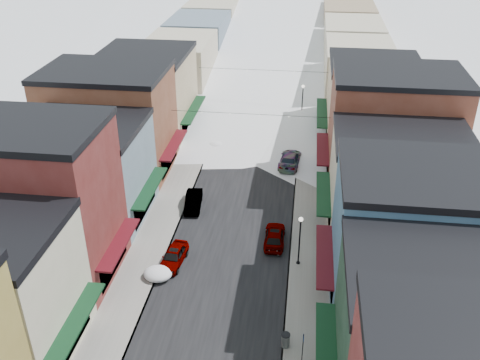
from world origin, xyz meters
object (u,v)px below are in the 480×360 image
(car_silver_sedan, at_px, (174,256))
(trash_can, at_px, (285,340))
(streetlamp_near, at_px, (300,235))
(car_dark_hatch, at_px, (193,201))

(car_silver_sedan, distance_m, trash_can, 12.20)
(trash_can, relative_size, streetlamp_near, 0.23)
(car_dark_hatch, height_order, trash_can, car_dark_hatch)
(car_dark_hatch, height_order, streetlamp_near, streetlamp_near)
(streetlamp_near, bearing_deg, car_silver_sedan, -173.89)
(streetlamp_near, bearing_deg, trash_can, -93.58)
(car_silver_sedan, bearing_deg, streetlamp_near, 12.03)
(car_silver_sedan, distance_m, streetlamp_near, 10.19)
(car_dark_hatch, xyz_separation_m, streetlamp_near, (10.06, -7.52, 2.22))
(car_silver_sedan, height_order, streetlamp_near, streetlamp_near)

